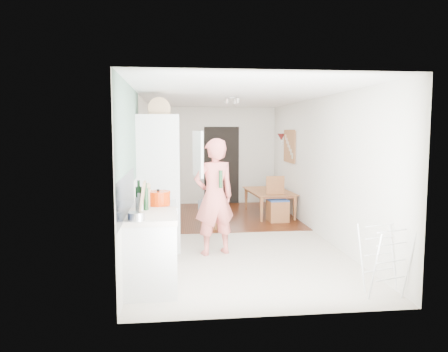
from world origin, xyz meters
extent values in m
cube|color=beige|center=(0.00, 0.00, 0.00)|extent=(3.20, 7.00, 0.01)
cube|color=#57240D|center=(0.00, 1.85, 0.01)|extent=(3.20, 3.30, 0.01)
cube|color=slate|center=(-1.59, -2.00, 1.85)|extent=(0.02, 3.00, 1.30)
cube|color=black|center=(-1.59, -2.55, 1.15)|extent=(0.02, 1.90, 0.50)
cube|color=black|center=(0.20, 3.48, 1.00)|extent=(0.90, 0.04, 2.00)
cube|color=silver|center=(-1.30, -2.55, 0.43)|extent=(0.60, 0.90, 0.86)
cube|color=beige|center=(-1.30, -2.55, 0.89)|extent=(0.62, 0.92, 0.06)
cube|color=silver|center=(-1.30, -1.80, 0.44)|extent=(0.60, 0.60, 0.88)
cube|color=#B8B8BA|center=(-1.30, -1.80, 0.90)|extent=(0.60, 0.60, 0.04)
cube|color=silver|center=(-1.27, -0.78, 1.07)|extent=(0.66, 0.66, 2.15)
cube|color=silver|center=(-0.66, -1.08, 1.55)|extent=(0.14, 0.56, 0.70)
cube|color=white|center=(-0.96, -0.78, 1.55)|extent=(0.02, 0.52, 0.66)
cube|color=tan|center=(1.58, 1.90, 1.55)|extent=(0.03, 0.90, 0.70)
cube|color=brown|center=(1.57, 1.90, 1.55)|extent=(0.00, 0.94, 0.74)
cone|color=maroon|center=(1.54, 2.55, 1.75)|extent=(0.18, 0.18, 0.16)
imported|color=#E16D64|center=(-0.42, -1.14, 1.06)|extent=(0.89, 0.72, 2.11)
imported|color=brown|center=(1.12, 1.81, 0.24)|extent=(0.83, 1.39, 0.47)
cube|color=slate|center=(-0.31, 0.55, 0.49)|extent=(0.53, 0.53, 0.18)
cylinder|color=red|center=(-1.24, -1.95, 1.01)|extent=(0.37, 0.37, 0.19)
cylinder|color=#B8B8BA|center=(-1.44, -2.93, 0.97)|extent=(0.24, 0.24, 0.09)
cylinder|color=#1C4321|center=(-0.33, -1.31, 1.18)|extent=(0.06, 0.06, 0.26)
cylinder|color=#1C4321|center=(-1.45, -2.49, 1.08)|extent=(0.09, 0.09, 0.32)
cylinder|color=#1C4321|center=(-1.38, -2.29, 1.06)|extent=(0.07, 0.07, 0.28)
cylinder|color=silver|center=(-1.43, -2.63, 1.03)|extent=(0.11, 0.11, 0.21)
cylinder|color=tan|center=(-1.37, -2.07, 1.04)|extent=(0.08, 0.08, 0.23)
cylinder|color=tan|center=(-1.36, -2.02, 1.04)|extent=(0.07, 0.07, 0.24)
camera|label=1|loc=(-1.02, -7.74, 1.91)|focal=35.00mm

